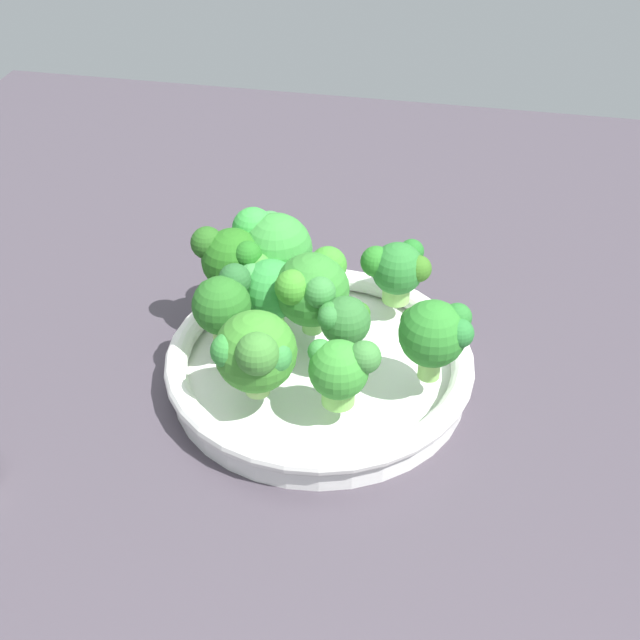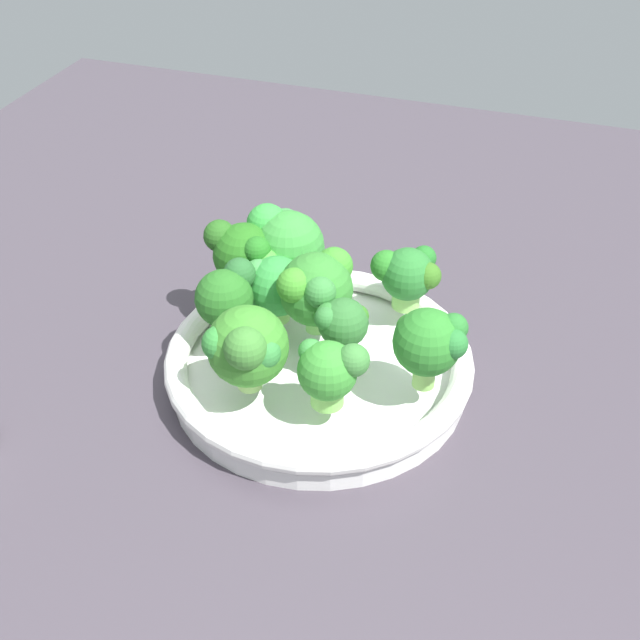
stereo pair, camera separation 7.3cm
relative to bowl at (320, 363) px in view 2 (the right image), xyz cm
name	(u,v)px [view 2 (the right image)]	position (x,y,z in cm)	size (l,w,h in cm)	color
ground_plane	(332,394)	(1.21, -0.26, -3.13)	(130.00, 130.00, 2.50)	#403942
bowl	(320,363)	(0.00, 0.00, 0.00)	(27.19, 27.19, 3.69)	white
broccoli_floret_0	(429,342)	(9.85, -1.85, 6.31)	(6.11, 5.59, 7.28)	#92CC64
broccoli_floret_1	(242,253)	(-9.41, 5.33, 6.45)	(6.92, 5.89, 7.52)	#A3D56A
broccoli_floret_2	(330,370)	(3.00, -6.48, 5.19)	(5.71, 4.83, 5.98)	#79C454
broccoli_floret_3	(247,347)	(-3.79, -7.02, 6.19)	(6.68, 7.08, 7.55)	#86B15D
broccoli_floret_4	(341,324)	(2.20, -0.99, 5.67)	(4.81, 4.28, 6.06)	#7FB155
broccoli_floret_5	(225,296)	(-8.32, -0.90, 6.08)	(5.10, 6.04, 7.02)	#93BE61
broccoli_floret_6	(273,283)	(-5.41, 2.91, 5.55)	(5.84, 5.48, 6.34)	#84C35E
broccoli_floret_7	(407,274)	(5.53, 8.53, 5.33)	(6.58, 5.40, 5.98)	#89C961
broccoli_floret_8	(285,243)	(-6.15, 8.08, 6.61)	(7.62, 7.05, 8.21)	#90BF6A
broccoli_floret_9	(316,287)	(-1.12, 2.29, 6.44)	(6.57, 7.26, 7.65)	#84CA66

